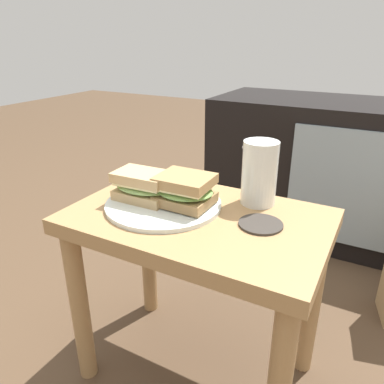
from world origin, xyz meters
name	(u,v)px	position (x,y,z in m)	size (l,w,h in m)	color
ground_plane	(197,368)	(0.00, 0.00, 0.00)	(8.00, 8.00, 0.00)	#4C3826
side_table	(197,250)	(0.00, 0.00, 0.37)	(0.56, 0.36, 0.46)	#A37A4C
tv_cabinet	(327,170)	(0.13, 0.95, 0.29)	(0.96, 0.46, 0.58)	black
plate	(164,204)	(-0.09, 0.00, 0.47)	(0.26, 0.26, 0.01)	silver
sandwich_front	(143,186)	(-0.14, -0.01, 0.50)	(0.14, 0.09, 0.07)	tan
sandwich_back	(185,190)	(-0.04, 0.01, 0.51)	(0.13, 0.11, 0.07)	#9E7A4C
beer_glass	(259,174)	(0.09, 0.12, 0.53)	(0.08, 0.08, 0.15)	silver
coaster	(261,224)	(0.14, 0.02, 0.46)	(0.09, 0.09, 0.01)	#332D28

